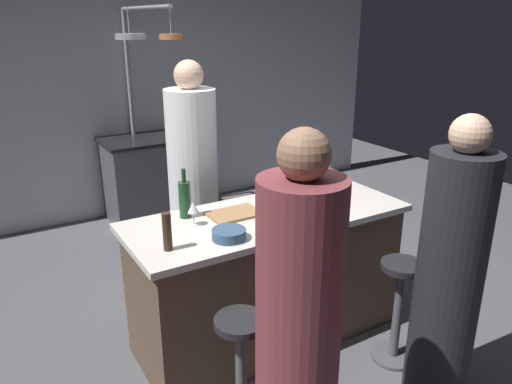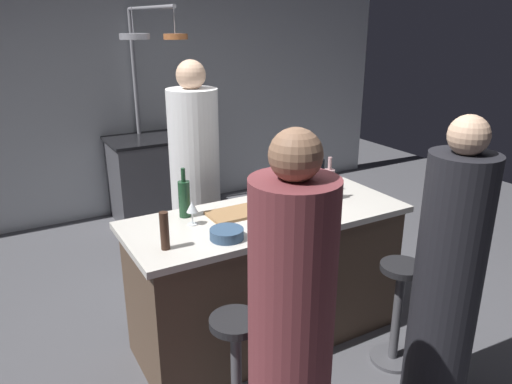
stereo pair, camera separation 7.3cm
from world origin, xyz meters
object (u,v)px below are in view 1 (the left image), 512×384
bar_stool_right (398,307)px  cutting_board (235,214)px  guest_left (298,340)px  mixing_bowl_blue (229,234)px  bar_stool_left (241,370)px  wine_glass_near_right_guest (291,186)px  pepper_mill (167,232)px  wine_bottle_dark (318,175)px  mixing_bowl_steel (283,204)px  wine_glass_near_left_guest (193,209)px  wine_bottle_green (185,199)px  chef (194,188)px  stove_range (144,179)px  guest_right (449,279)px  wine_bottle_rose (328,183)px

bar_stool_right → cutting_board: bearing=136.8°
guest_left → mixing_bowl_blue: (0.11, 0.82, 0.14)m
bar_stool_left → wine_glass_near_right_guest: size_ratio=4.66×
bar_stool_left → pepper_mill: size_ratio=3.24×
mixing_bowl_blue → guest_left: bearing=-97.8°
wine_bottle_dark → mixing_bowl_steel: wine_bottle_dark is taller
guest_left → wine_glass_near_left_guest: size_ratio=11.58×
guest_left → wine_bottle_green: size_ratio=5.41×
chef → guest_left: bearing=-101.4°
wine_glass_near_left_guest → mixing_bowl_blue: (0.09, -0.28, -0.08)m
stove_range → bar_stool_left: 3.12m
cutting_board → mixing_bowl_steel: 0.32m
wine_glass_near_left_guest → wine_glass_near_right_guest: same height
bar_stool_right → wine_glass_near_right_guest: bearing=112.7°
stove_range → bar_stool_left: (-0.55, -3.07, -0.07)m
guest_right → chef: bearing=108.6°
wine_bottle_dark → wine_glass_near_right_guest: bearing=-170.5°
bar_stool_right → mixing_bowl_steel: (-0.45, 0.63, 0.56)m
bar_stool_left → guest_right: (1.07, -0.35, 0.38)m
wine_glass_near_right_guest → wine_bottle_green: bearing=171.9°
bar_stool_left → mixing_bowl_steel: size_ratio=3.13×
bar_stool_left → cutting_board: (0.36, 0.71, 0.53)m
guest_right → wine_bottle_dark: guest_right is taller
guest_left → wine_glass_near_right_guest: guest_left is taller
bar_stool_right → cutting_board: size_ratio=2.12×
stove_range → guest_right: 3.48m
wine_bottle_dark → guest_left: bearing=-130.6°
bar_stool_right → pepper_mill: size_ratio=3.24×
stove_range → chef: bearing=-94.2°
chef → mixing_bowl_blue: chef is taller
bar_stool_left → wine_bottle_dark: wine_bottle_dark is taller
bar_stool_right → wine_bottle_dark: bearing=94.0°
chef → mixing_bowl_steel: chef is taller
guest_left → mixing_bowl_steel: 1.20m
wine_bottle_green → wine_glass_near_left_guest: 0.14m
wine_bottle_dark → mixing_bowl_blue: bearing=-158.1°
wine_bottle_rose → wine_bottle_dark: bearing=82.1°
guest_left → mixing_bowl_steel: guest_left is taller
mixing_bowl_steel → wine_bottle_dark: bearing=21.0°
wine_bottle_green → mixing_bowl_steel: (0.58, -0.21, -0.08)m
guest_right → wine_bottle_dark: (-0.01, 1.13, 0.27)m
chef → wine_bottle_dark: chef is taller
chef → pepper_mill: size_ratio=8.51×
bar_stool_right → wine_glass_near_right_guest: size_ratio=4.66×
wine_bottle_green → mixing_bowl_blue: size_ratio=1.64×
guest_left → bar_stool_right: size_ratio=2.49×
bar_stool_left → wine_bottle_dark: bearing=36.2°
bar_stool_right → wine_glass_near_left_guest: (-1.04, 0.70, 0.63)m
wine_bottle_green → wine_glass_near_right_guest: size_ratio=2.14×
stove_range → mixing_bowl_blue: (-0.39, -2.65, 0.48)m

